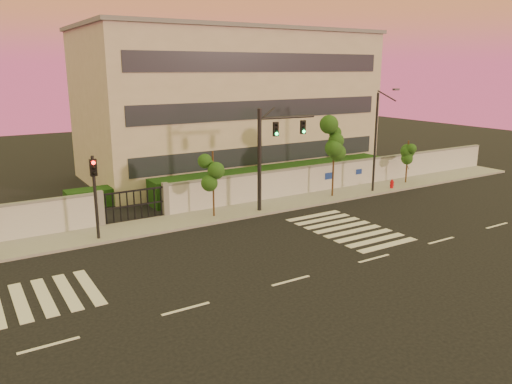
% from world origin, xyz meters
% --- Properties ---
extents(ground, '(120.00, 120.00, 0.00)m').
position_xyz_m(ground, '(0.00, 0.00, 0.00)').
color(ground, black).
rests_on(ground, ground).
extents(sidewalk, '(60.00, 3.00, 0.15)m').
position_xyz_m(sidewalk, '(0.00, 10.50, 0.07)').
color(sidewalk, gray).
rests_on(sidewalk, ground).
extents(perimeter_wall, '(60.00, 0.36, 2.20)m').
position_xyz_m(perimeter_wall, '(0.10, 12.00, 1.07)').
color(perimeter_wall, '#B8BBBF').
rests_on(perimeter_wall, ground).
extents(hedge_row, '(41.00, 4.25, 1.80)m').
position_xyz_m(hedge_row, '(1.17, 14.74, 0.82)').
color(hedge_row, black).
rests_on(hedge_row, ground).
extents(institutional_building, '(24.40, 12.40, 12.25)m').
position_xyz_m(institutional_building, '(9.00, 21.99, 6.16)').
color(institutional_building, '#B5AF99').
rests_on(institutional_building, ground).
extents(road_markings, '(57.00, 7.62, 0.02)m').
position_xyz_m(road_markings, '(-1.58, 3.76, 0.01)').
color(road_markings, silver).
rests_on(road_markings, ground).
extents(street_tree_d, '(1.38, 1.09, 4.21)m').
position_xyz_m(street_tree_d, '(1.45, 10.22, 3.10)').
color(street_tree_d, '#382314').
rests_on(street_tree_d, ground).
extents(street_tree_e, '(1.64, 1.30, 5.74)m').
position_xyz_m(street_tree_e, '(11.02, 10.26, 4.22)').
color(street_tree_e, '#382314').
rests_on(street_tree_e, ground).
extents(street_tree_f, '(1.42, 1.13, 3.53)m').
position_xyz_m(street_tree_f, '(18.84, 10.47, 2.61)').
color(street_tree_f, '#382314').
rests_on(street_tree_f, ground).
extents(traffic_signal_main, '(4.21, 0.56, 6.66)m').
position_xyz_m(traffic_signal_main, '(5.36, 9.79, 4.21)').
color(traffic_signal_main, black).
rests_on(traffic_signal_main, ground).
extents(traffic_signal_secondary, '(0.36, 0.35, 4.66)m').
position_xyz_m(traffic_signal_secondary, '(-5.78, 9.71, 2.96)').
color(traffic_signal_secondary, black).
rests_on(traffic_signal_secondary, ground).
extents(streetlight_east, '(0.46, 1.86, 7.72)m').
position_xyz_m(streetlight_east, '(14.51, 9.61, 4.17)').
color(streetlight_east, black).
rests_on(streetlight_east, ground).
extents(fire_hydrant, '(0.32, 0.30, 0.82)m').
position_xyz_m(fire_hydrant, '(16.39, 9.64, 0.41)').
color(fire_hydrant, red).
rests_on(fire_hydrant, ground).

